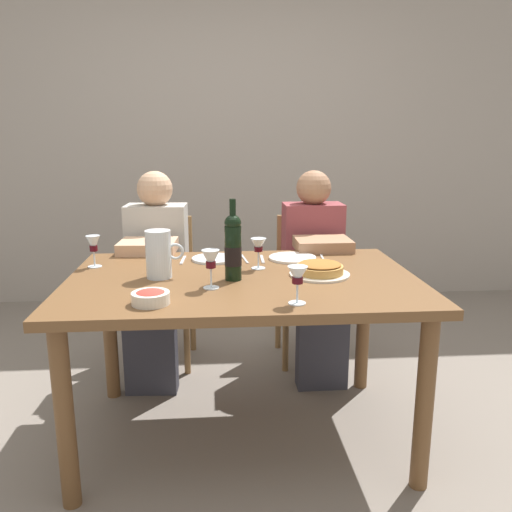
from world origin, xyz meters
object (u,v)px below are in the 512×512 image
(wine_glass_centre, at_px, (93,245))
(diner_left, at_px, (155,271))
(water_pitcher, at_px, (159,257))
(wine_glass_right_diner, at_px, (258,247))
(dinner_plate_left_setting, at_px, (293,258))
(diner_right, at_px, (316,268))
(dining_table, at_px, (243,297))
(chair_left, at_px, (162,280))
(chair_right, at_px, (308,277))
(wine_bottle, at_px, (233,247))
(baked_tart, at_px, (320,269))
(wine_glass_spare, at_px, (298,277))
(wine_glass_left_diner, at_px, (211,261))
(dinner_plate_right_setting, at_px, (214,259))
(salad_bowl, at_px, (151,297))

(wine_glass_centre, relative_size, diner_left, 0.13)
(water_pitcher, height_order, wine_glass_right_diner, water_pitcher)
(wine_glass_right_diner, bearing_deg, dinner_plate_left_setting, 43.23)
(wine_glass_right_diner, xyz_separation_m, diner_right, (0.37, 0.53, -0.25))
(dining_table, bearing_deg, wine_glass_centre, 161.84)
(wine_glass_centre, relative_size, chair_left, 0.17)
(diner_right, bearing_deg, wine_glass_right_diner, 54.50)
(dining_table, bearing_deg, chair_right, 63.48)
(dinner_plate_left_setting, bearing_deg, wine_bottle, -131.13)
(baked_tart, distance_m, wine_glass_spare, 0.41)
(wine_bottle, height_order, wine_glass_right_diner, wine_bottle)
(wine_glass_left_diner, xyz_separation_m, dinner_plate_left_setting, (0.40, 0.47, -0.11))
(wine_bottle, relative_size, chair_left, 0.39)
(dining_table, height_order, dinner_plate_right_setting, dinner_plate_right_setting)
(dinner_plate_right_setting, xyz_separation_m, chair_right, (0.57, 0.58, -0.27))
(wine_glass_spare, distance_m, dinner_plate_right_setting, 0.77)
(wine_bottle, bearing_deg, water_pitcher, 169.28)
(wine_glass_right_diner, xyz_separation_m, dinner_plate_left_setting, (0.18, 0.17, -0.10))
(wine_glass_spare, xyz_separation_m, diner_left, (-0.63, 1.06, -0.24))
(baked_tart, height_order, wine_glass_spare, wine_glass_spare)
(wine_glass_right_diner, xyz_separation_m, diner_left, (-0.54, 0.55, -0.25))
(chair_right, height_order, diner_right, diner_right)
(salad_bowl, distance_m, wine_glass_left_diner, 0.30)
(wine_glass_right_diner, bearing_deg, baked_tart, -28.41)
(water_pitcher, height_order, wine_glass_spare, water_pitcher)
(wine_glass_centre, relative_size, dinner_plate_right_setting, 0.69)
(dining_table, bearing_deg, water_pitcher, 177.60)
(dinner_plate_right_setting, bearing_deg, water_pitcher, -127.55)
(wine_glass_right_diner, bearing_deg, diner_left, 134.27)
(dining_table, bearing_deg, wine_glass_left_diner, -129.73)
(water_pitcher, distance_m, salad_bowl, 0.36)
(salad_bowl, height_order, wine_glass_left_diner, wine_glass_left_diner)
(diner_left, bearing_deg, water_pitcher, 101.90)
(wine_glass_right_diner, relative_size, chair_left, 0.16)
(dining_table, xyz_separation_m, water_pitcher, (-0.36, 0.01, 0.18))
(baked_tart, relative_size, wine_glass_centre, 1.78)
(dinner_plate_left_setting, bearing_deg, dining_table, -130.80)
(baked_tart, height_order, wine_glass_right_diner, wine_glass_right_diner)
(wine_bottle, distance_m, water_pitcher, 0.32)
(salad_bowl, xyz_separation_m, chair_left, (-0.09, 1.26, -0.29))
(dining_table, distance_m, water_pitcher, 0.40)
(wine_glass_right_diner, height_order, wine_glass_spare, same)
(dinner_plate_right_setting, bearing_deg, diner_right, 31.12)
(chair_left, bearing_deg, wine_glass_spare, 118.94)
(wine_glass_spare, bearing_deg, wine_glass_right_diner, 100.86)
(wine_bottle, height_order, wine_glass_spare, wine_bottle)
(chair_left, bearing_deg, dining_table, 119.22)
(wine_bottle, xyz_separation_m, wine_glass_spare, (0.22, -0.34, -0.04))
(dinner_plate_right_setting, height_order, diner_right, diner_right)
(wine_bottle, xyz_separation_m, wine_glass_centre, (-0.63, 0.27, -0.04))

